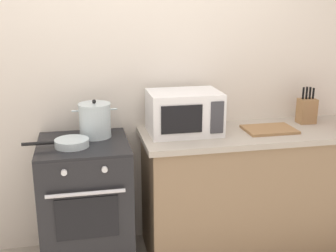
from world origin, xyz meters
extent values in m
cube|color=silver|center=(0.30, 0.97, 1.25)|extent=(4.40, 0.10, 2.50)
cube|color=#8C7051|center=(0.90, 0.62, 0.44)|extent=(1.64, 0.56, 0.88)
cube|color=#ADA393|center=(0.90, 0.62, 0.90)|extent=(1.70, 0.60, 0.04)
cube|color=black|center=(-0.35, 0.60, 0.45)|extent=(0.60, 0.60, 0.90)
cube|color=black|center=(-0.35, 0.60, 0.91)|extent=(0.60, 0.60, 0.02)
cube|color=black|center=(-0.35, 0.30, 0.52)|extent=(0.39, 0.01, 0.28)
cylinder|color=silver|center=(-0.35, 0.27, 0.70)|extent=(0.48, 0.02, 0.02)
cylinder|color=silver|center=(-0.47, 0.29, 0.84)|extent=(0.04, 0.02, 0.04)
cylinder|color=silver|center=(-0.23, 0.29, 0.84)|extent=(0.04, 0.02, 0.04)
cylinder|color=silver|center=(-0.26, 0.71, 1.03)|extent=(0.22, 0.22, 0.22)
cylinder|color=silver|center=(-0.26, 0.71, 1.15)|extent=(0.22, 0.22, 0.01)
sphere|color=black|center=(-0.26, 0.71, 1.17)|extent=(0.03, 0.03, 0.03)
cylinder|color=silver|center=(-0.39, 0.71, 1.11)|extent=(0.05, 0.01, 0.01)
cylinder|color=silver|center=(-0.13, 0.71, 1.11)|extent=(0.05, 0.01, 0.01)
cylinder|color=silver|center=(-0.42, 0.53, 0.95)|extent=(0.22, 0.22, 0.05)
cylinder|color=black|center=(-0.63, 0.53, 0.96)|extent=(0.20, 0.02, 0.02)
cube|color=white|center=(0.36, 0.68, 1.07)|extent=(0.50, 0.36, 0.30)
cube|color=black|center=(0.30, 0.50, 1.07)|extent=(0.28, 0.01, 0.19)
cube|color=#38383D|center=(0.55, 0.50, 1.07)|extent=(0.09, 0.01, 0.22)
cube|color=#997047|center=(0.98, 0.60, 0.93)|extent=(0.36, 0.26, 0.02)
cube|color=#997047|center=(1.35, 0.74, 1.02)|extent=(0.13, 0.10, 0.19)
cylinder|color=black|center=(1.30, 0.74, 1.16)|extent=(0.02, 0.02, 0.09)
cylinder|color=black|center=(1.33, 0.74, 1.16)|extent=(0.02, 0.02, 0.09)
cylinder|color=black|center=(1.36, 0.74, 1.16)|extent=(0.02, 0.02, 0.09)
cylinder|color=black|center=(1.39, 0.74, 1.15)|extent=(0.02, 0.02, 0.08)
camera|label=1|loc=(-0.35, -2.16, 1.81)|focal=45.76mm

